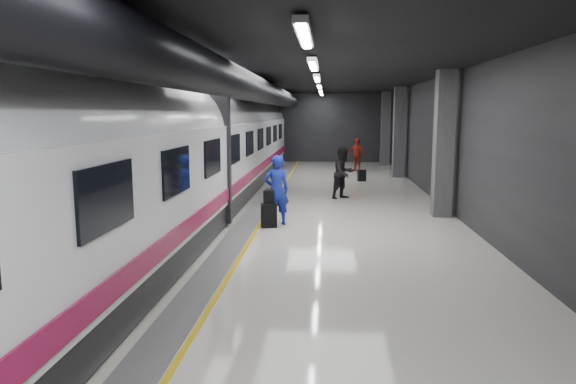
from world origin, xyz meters
name	(u,v)px	position (x,y,z in m)	size (l,w,h in m)	color
ground	(292,227)	(0.00, 0.00, 0.00)	(40.00, 40.00, 0.00)	silver
platform_hall	(284,101)	(-0.29, 0.96, 3.54)	(10.02, 40.02, 4.51)	black
train	(177,154)	(-3.25, 0.00, 2.07)	(3.05, 38.00, 4.05)	black
traveler_main	(277,190)	(-0.46, 0.32, 1.01)	(0.74, 0.48, 2.02)	#1828B5
suitcase_main	(269,215)	(-0.65, -0.03, 0.34)	(0.42, 0.27, 0.69)	black
shoulder_bag	(269,197)	(-0.66, -0.01, 0.87)	(0.27, 0.14, 0.36)	black
traveler_far_a	(343,173)	(1.60, 5.10, 0.97)	(0.95, 0.74, 1.95)	black
traveler_far_b	(357,155)	(2.63, 14.52, 0.92)	(1.08, 0.45, 1.84)	maroon
suitcase_far	(362,175)	(2.63, 10.25, 0.27)	(0.37, 0.24, 0.55)	black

